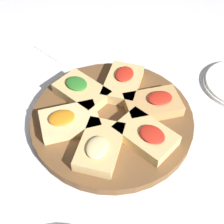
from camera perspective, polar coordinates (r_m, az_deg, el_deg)
ground_plane at (r=0.83m, az=0.00°, el=-1.84°), size 3.00×3.00×0.00m
serving_board at (r=0.82m, az=0.00°, el=-1.28°), size 0.42×0.42×0.03m
focaccia_slice_0 at (r=0.79m, az=-7.85°, el=-1.64°), size 0.17×0.13×0.04m
focaccia_slice_1 at (r=0.73m, az=-2.25°, el=-6.28°), size 0.17×0.16×0.04m
focaccia_slice_2 at (r=0.76m, az=6.25°, el=-4.26°), size 0.12×0.16×0.04m
focaccia_slice_3 at (r=0.82m, az=7.57°, el=1.48°), size 0.17×0.14×0.04m
focaccia_slice_4 at (r=0.87m, az=2.00°, el=5.38°), size 0.17×0.16×0.04m
focaccia_slice_5 at (r=0.85m, az=-5.63°, el=3.82°), size 0.12×0.16×0.04m
napkin_stack at (r=1.09m, az=-8.82°, el=12.23°), size 0.17×0.16×0.01m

